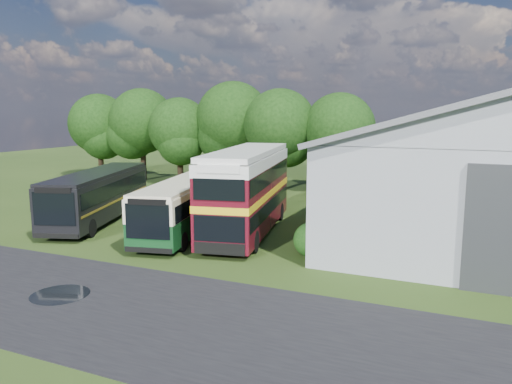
% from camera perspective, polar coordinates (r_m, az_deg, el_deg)
% --- Properties ---
extents(ground, '(120.00, 120.00, 0.00)m').
position_cam_1_polar(ground, '(22.00, -13.05, -9.42)').
color(ground, '#243A12').
rests_on(ground, ground).
extents(asphalt_road, '(60.00, 8.00, 0.02)m').
position_cam_1_polar(asphalt_road, '(18.06, -11.11, -13.59)').
color(asphalt_road, black).
rests_on(asphalt_road, ground).
extents(puddle, '(2.20, 2.20, 0.01)m').
position_cam_1_polar(puddle, '(20.84, -21.48, -10.91)').
color(puddle, black).
rests_on(puddle, ground).
extents(tree_far_left, '(6.12, 6.12, 8.64)m').
position_cam_1_polar(tree_far_left, '(54.04, -17.50, 7.42)').
color(tree_far_left, black).
rests_on(tree_far_left, ground).
extents(tree_left_a, '(6.46, 6.46, 9.12)m').
position_cam_1_polar(tree_left_a, '(51.27, -12.91, 7.88)').
color(tree_left_a, black).
rests_on(tree_left_a, ground).
extents(tree_left_b, '(5.78, 5.78, 8.16)m').
position_cam_1_polar(tree_left_b, '(47.61, -8.75, 7.16)').
color(tree_left_b, black).
rests_on(tree_left_b, ground).
extents(tree_mid, '(6.80, 6.80, 9.60)m').
position_cam_1_polar(tree_mid, '(46.23, -2.62, 8.35)').
color(tree_mid, black).
rests_on(tree_mid, ground).
extents(tree_right_a, '(6.26, 6.26, 8.83)m').
position_cam_1_polar(tree_right_a, '(43.30, 2.76, 7.63)').
color(tree_right_a, black).
rests_on(tree_right_a, ground).
extents(tree_right_b, '(5.98, 5.98, 8.45)m').
position_cam_1_polar(tree_right_b, '(42.52, 9.50, 7.14)').
color(tree_right_b, black).
rests_on(tree_right_b, ground).
extents(shrub_front, '(1.70, 1.70, 1.70)m').
position_cam_1_polar(shrub_front, '(24.63, 6.25, -7.18)').
color(shrub_front, '#194714').
rests_on(shrub_front, ground).
extents(shrub_mid, '(1.60, 1.60, 1.60)m').
position_cam_1_polar(shrub_mid, '(26.47, 7.59, -6.03)').
color(shrub_mid, '#194714').
rests_on(shrub_mid, ground).
extents(shrub_back, '(1.80, 1.80, 1.80)m').
position_cam_1_polar(shrub_back, '(28.33, 8.75, -5.03)').
color(shrub_back, '#194714').
rests_on(shrub_back, ground).
extents(bus_green_single, '(4.94, 11.24, 3.02)m').
position_cam_1_polar(bus_green_single, '(28.93, -8.04, -1.45)').
color(bus_green_single, black).
rests_on(bus_green_single, ground).
extents(bus_maroon_double, '(5.06, 11.55, 4.82)m').
position_cam_1_polar(bus_maroon_double, '(28.26, -1.02, 0.02)').
color(bus_maroon_double, black).
rests_on(bus_maroon_double, ground).
extents(bus_dark_single, '(6.20, 11.70, 3.16)m').
position_cam_1_polar(bus_dark_single, '(33.06, -17.56, -0.32)').
color(bus_dark_single, black).
rests_on(bus_dark_single, ground).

